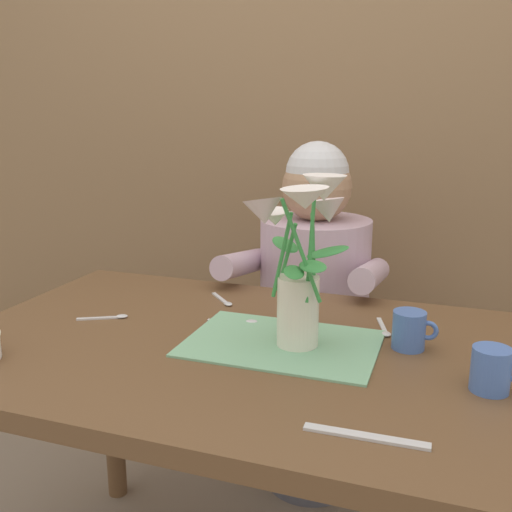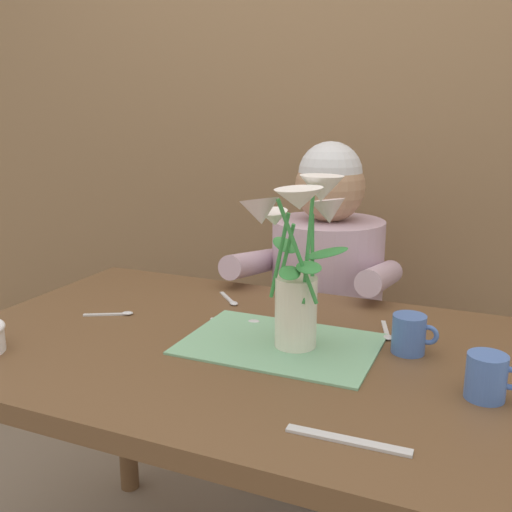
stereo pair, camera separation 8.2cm
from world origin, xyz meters
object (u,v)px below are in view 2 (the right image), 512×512
Objects in this scene: seated_person at (325,326)px; flower_vase at (298,256)px; dinner_knife at (348,440)px; coffee_cup at (410,334)px; ceramic_mug at (487,377)px.

seated_person reaches higher than flower_vase.
flower_vase is at bearing 120.65° from dinner_knife.
coffee_cup is 0.21m from ceramic_mug.
dinner_knife is 0.29m from ceramic_mug.
seated_person is 0.66m from coffee_cup.
coffee_cup is at bearing 83.96° from dinner_knife.
ceramic_mug is (0.15, -0.15, 0.00)m from coffee_cup.
seated_person is 12.20× the size of coffee_cup.
seated_person is at bearing 100.73° from flower_vase.
ceramic_mug is at bearing -43.94° from coffee_cup.
flower_vase reaches higher than ceramic_mug.
flower_vase reaches higher than dinner_knife.
dinner_knife is (0.18, -0.29, -0.20)m from flower_vase.
flower_vase is at bearing 169.32° from ceramic_mug.
seated_person is 0.86m from ceramic_mug.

